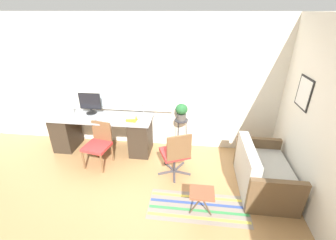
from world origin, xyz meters
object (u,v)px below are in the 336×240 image
object	(u,v)px
desk_lamp	(143,105)
desk_chair_wooden	(98,143)
laptop	(63,113)
monitor	(90,103)
potted_plant	(182,111)
folding_stool	(202,195)
office_chair_swivel	(176,153)
plant_stand	(181,123)
book_stack	(131,118)
keyboard	(84,120)
mouse	(95,120)
couch_loveseat	(262,174)

from	to	relation	value
desk_lamp	desk_chair_wooden	bearing A→B (deg)	-144.17
laptop	desk_lamp	world-z (taller)	desk_lamp
laptop	monitor	world-z (taller)	monitor
potted_plant	folding_stool	size ratio (longest dim) A/B	0.79
desk_chair_wooden	office_chair_swivel	bearing A→B (deg)	3.13
monitor	folding_stool	bearing A→B (deg)	-35.86
plant_stand	potted_plant	xyz separation A→B (m)	(-0.00, -0.00, 0.27)
desk_chair_wooden	book_stack	bearing A→B (deg)	42.14
laptop	plant_stand	world-z (taller)	laptop
monitor	keyboard	xyz separation A→B (m)	(-0.00, -0.35, -0.21)
mouse	desk_chair_wooden	bearing A→B (deg)	-65.89
book_stack	folding_stool	distance (m)	2.00
keyboard	book_stack	size ratio (longest dim) A/B	1.59
book_stack	potted_plant	size ratio (longest dim) A/B	0.62
book_stack	potted_plant	xyz separation A→B (m)	(0.95, 0.36, 0.04)
monitor	couch_loveseat	size ratio (longest dim) A/B	0.37
laptop	office_chair_swivel	world-z (taller)	laptop
book_stack	office_chair_swivel	world-z (taller)	office_chair_swivel
folding_stool	monitor	bearing A→B (deg)	144.14
desk_lamp	mouse	bearing A→B (deg)	-163.19
couch_loveseat	office_chair_swivel	bearing A→B (deg)	83.98
desk_chair_wooden	potted_plant	distance (m)	1.74
book_stack	couch_loveseat	bearing A→B (deg)	-16.28
desk_chair_wooden	office_chair_swivel	distance (m)	1.50
desk_lamp	desk_chair_wooden	size ratio (longest dim) A/B	0.49
monitor	desk_lamp	xyz separation A→B (m)	(1.13, -0.06, 0.04)
mouse	potted_plant	distance (m)	1.71
folding_stool	mouse	bearing A→B (deg)	147.41
desk_lamp	potted_plant	size ratio (longest dim) A/B	1.17
plant_stand	desk_chair_wooden	bearing A→B (deg)	-154.66
laptop	book_stack	bearing A→B (deg)	-3.89
potted_plant	desk_lamp	bearing A→B (deg)	-167.73
desk_chair_wooden	potted_plant	bearing A→B (deg)	35.34
potted_plant	desk_chair_wooden	bearing A→B (deg)	-154.66
monitor	office_chair_swivel	world-z (taller)	monitor
book_stack	plant_stand	distance (m)	1.04
desk_lamp	book_stack	size ratio (longest dim) A/B	1.89
plant_stand	folding_stool	world-z (taller)	plant_stand
potted_plant	keyboard	bearing A→B (deg)	-166.65
book_stack	folding_stool	size ratio (longest dim) A/B	0.49
monitor	book_stack	world-z (taller)	monitor
mouse	potted_plant	xyz separation A→B (m)	(1.65, 0.44, 0.08)
desk_chair_wooden	folding_stool	xyz separation A→B (m)	(1.94, -1.03, -0.07)
desk_lamp	office_chair_swivel	world-z (taller)	desk_lamp
mouse	plant_stand	distance (m)	1.72
desk_chair_wooden	folding_stool	size ratio (longest dim) A/B	1.90
book_stack	desk_chair_wooden	xyz separation A→B (m)	(-0.57, -0.36, -0.39)
monitor	mouse	size ratio (longest dim) A/B	7.80
keyboard	potted_plant	bearing A→B (deg)	13.35
mouse	book_stack	size ratio (longest dim) A/B	0.27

